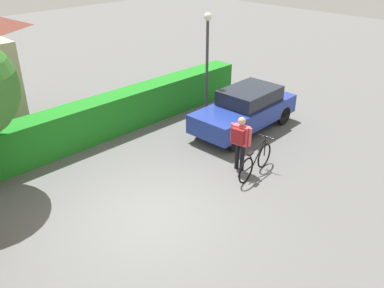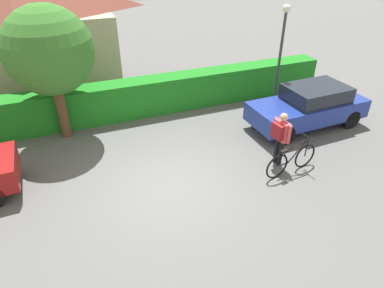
% 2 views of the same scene
% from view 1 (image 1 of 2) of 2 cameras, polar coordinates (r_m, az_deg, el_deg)
% --- Properties ---
extents(ground_plane, '(60.00, 60.00, 0.00)m').
position_cam_1_polar(ground_plane, '(10.43, -6.06, -9.96)').
color(ground_plane, '#595959').
extents(hedge_row, '(16.16, 0.90, 1.35)m').
position_cam_1_polar(hedge_row, '(13.55, -18.76, 1.30)').
color(hedge_row, '#1C781E').
rests_on(hedge_row, ground).
extents(parked_car_far, '(4.22, 1.82, 1.49)m').
position_cam_1_polar(parked_car_far, '(14.55, 7.46, 4.86)').
color(parked_car_far, navy).
rests_on(parked_car_far, ground).
extents(bicycle, '(1.83, 0.50, 1.03)m').
position_cam_1_polar(bicycle, '(11.95, 8.83, -2.47)').
color(bicycle, black).
rests_on(bicycle, ground).
extents(person_rider, '(0.40, 0.67, 1.69)m').
position_cam_1_polar(person_rider, '(11.84, 6.72, 0.73)').
color(person_rider, black).
rests_on(person_rider, ground).
extents(street_lamp, '(0.28, 0.28, 3.94)m').
position_cam_1_polar(street_lamp, '(14.58, 2.14, 12.55)').
color(street_lamp, '#38383D').
rests_on(street_lamp, ground).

